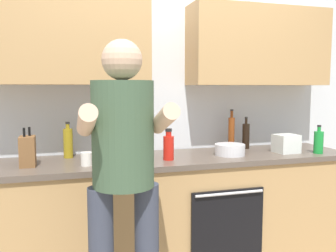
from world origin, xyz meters
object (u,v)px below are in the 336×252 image
bottle_wine (126,146)px  bottle_vinegar (231,133)px  bottle_soda (319,142)px  cup_tea (287,142)px  bottle_hotsauce (169,147)px  grocery_bag_produce (286,144)px  cup_coffee (87,159)px  bottle_soy (246,136)px  bottle_oil (68,143)px  mixing_bowl (230,150)px  bottle_water (102,141)px  knife_block (28,151)px  bottle_juice (133,147)px  person_standing (123,166)px

bottle_wine → bottle_vinegar: bottle_vinegar is taller
bottle_soda → cup_tea: 0.33m
bottle_hotsauce → grocery_bag_produce: bottle_hotsauce is taller
cup_coffee → cup_tea: bearing=8.7°
bottle_vinegar → bottle_soy: 0.14m
bottle_oil → bottle_soy: size_ratio=0.98×
bottle_oil → cup_tea: bearing=-1.6°
cup_tea → mixing_bowl: 0.68m
bottle_water → bottle_oil: 0.26m
bottle_vinegar → bottle_wine: bearing=-167.3°
knife_block → bottle_juice: bearing=-10.9°
person_standing → mixing_bowl: bearing=32.7°
bottle_hotsauce → cup_tea: (1.17, 0.24, -0.05)m
bottle_hotsauce → cup_tea: bearing=11.5°
bottle_oil → mixing_bowl: bottle_oil is taller
bottle_wine → bottle_vinegar: size_ratio=0.72×
bottle_water → bottle_juice: (0.18, -0.29, -0.01)m
bottle_soy → bottle_vinegar: bearing=-179.4°
bottle_hotsauce → mixing_bowl: size_ratio=0.98×
bottle_soy → mixing_bowl: 0.37m
bottle_juice → bottle_soda: 1.51m
bottle_juice → cup_coffee: size_ratio=3.20×
bottle_wine → bottle_vinegar: 0.98m
bottle_soy → knife_block: (-1.76, -0.23, -0.01)m
bottle_wine → mixing_bowl: (0.82, -0.03, -0.06)m
bottle_soy → knife_block: bottle_soy is taller
cup_tea → grocery_bag_produce: (-0.17, -0.22, 0.03)m
cup_tea → bottle_vinegar: bearing=174.5°
bottle_hotsauce → bottle_soy: bearing=20.2°
bottle_juice → knife_block: 0.71m
grocery_bag_produce → bottle_vinegar: bearing=142.9°
bottle_hotsauce → bottle_soda: bottle_hotsauce is taller
cup_tea → bottle_soda: bearing=-79.1°
bottle_wine → bottle_soy: size_ratio=0.90×
bottle_oil → mixing_bowl: size_ratio=1.15×
bottle_wine → cup_coffee: 0.31m
bottle_oil → knife_block: bearing=-139.1°
bottle_water → cup_tea: bearing=0.7°
bottle_juice → cup_tea: 1.48m
bottle_soy → cup_tea: bearing=-7.7°
bottle_hotsauce → bottle_soy: bottle_soy is taller
bottle_soda → grocery_bag_produce: (-0.23, 0.10, -0.02)m
bottle_soy → mixing_bowl: (-0.27, -0.24, -0.07)m
person_standing → bottle_juice: size_ratio=5.75×
grocery_bag_produce → bottle_wine: bearing=177.5°
bottle_soda → bottle_soy: 0.59m
person_standing → cup_tea: bearing=26.5°
bottle_hotsauce → bottle_soy: (0.79, 0.29, 0.01)m
bottle_juice → bottle_vinegar: 0.99m
bottle_hotsauce → mixing_bowl: (0.52, 0.05, -0.06)m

